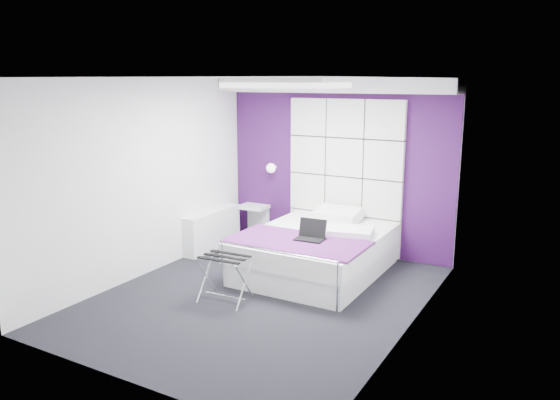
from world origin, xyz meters
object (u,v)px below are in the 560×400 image
Objects in this scene: bed at (316,251)px; radiator at (212,230)px; nightstand at (254,207)px; laptop at (312,234)px; luggage_rack at (225,279)px; wall_lamp at (272,168)px.

radiator is at bearing 173.75° from bed.
radiator is 0.82m from nightstand.
laptop is at bearing -37.52° from nightstand.
radiator is at bearing 127.10° from luggage_rack.
radiator is 0.57× the size of bed.
radiator is at bearing -130.10° from wall_lamp.
wall_lamp is 0.33× the size of nightstand.
bed is (1.24, -0.97, -0.91)m from wall_lamp.
laptop is at bearing -72.28° from bed.
luggage_rack is (-0.51, -1.41, -0.03)m from bed.
laptop is at bearing 55.32° from luggage_rack.
bed is 1.84m from nightstand.
nightstand reaches higher than luggage_rack.
laptop is (2.00, -0.58, 0.35)m from radiator.
laptop is at bearing -44.50° from wall_lamp.
bed reaches higher than luggage_rack.
wall_lamp is 1.35m from radiator.
radiator is at bearing -113.34° from nightstand.
wall_lamp is 0.74m from nightstand.
luggage_rack is at bearing -65.42° from nightstand.
laptop reaches higher than luggage_rack.
luggage_rack is 1.26m from laptop.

